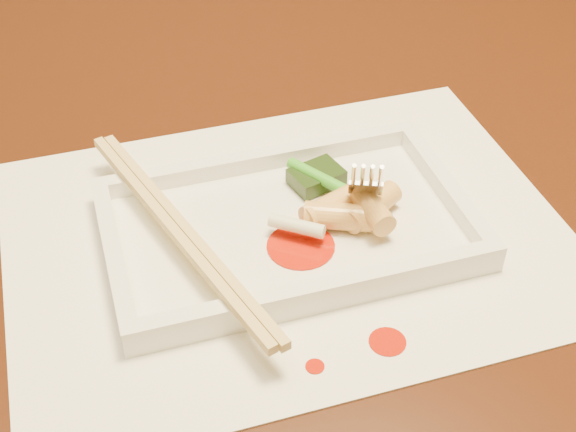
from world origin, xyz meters
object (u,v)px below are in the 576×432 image
object	(u,v)px
table	(162,223)
fork	(376,111)
chopstick_a	(173,231)
placemat	(288,236)
plate_base	(288,231)

from	to	relation	value
table	fork	xyz separation A→B (m)	(0.14, -0.14, 0.18)
chopstick_a	fork	xyz separation A→B (m)	(0.15, 0.02, 0.06)
placemat	plate_base	distance (m)	0.00
chopstick_a	fork	distance (m)	0.16
table	chopstick_a	distance (m)	0.20
table	fork	world-z (taller)	fork
plate_base	chopstick_a	size ratio (longest dim) A/B	1.03
plate_base	chopstick_a	bearing A→B (deg)	180.00
plate_base	chopstick_a	world-z (taller)	chopstick_a
plate_base	fork	world-z (taller)	fork
chopstick_a	fork	bearing A→B (deg)	6.75
table	chopstick_a	bearing A→B (deg)	-93.01
placemat	table	bearing A→B (deg)	115.00
table	placemat	world-z (taller)	placemat
table	placemat	xyz separation A→B (m)	(0.07, -0.16, 0.10)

